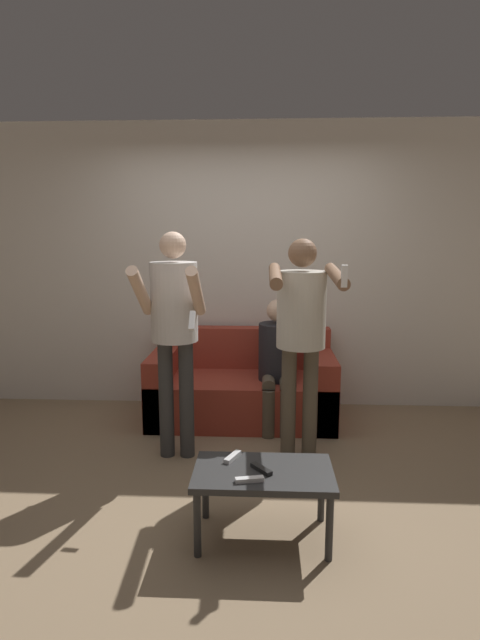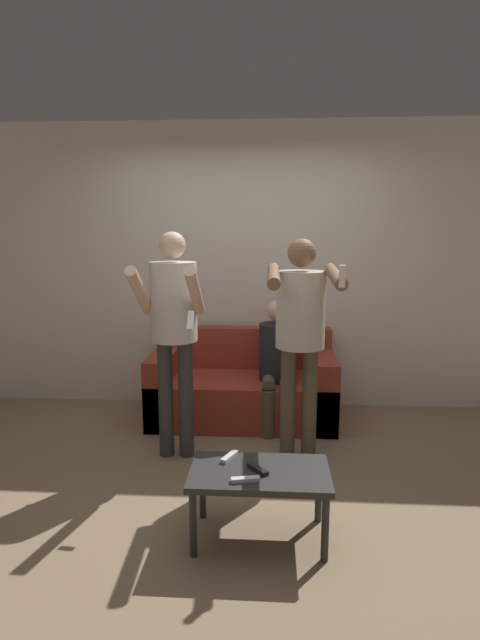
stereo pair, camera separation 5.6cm
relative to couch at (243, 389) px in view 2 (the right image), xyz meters
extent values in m
plane|color=#937A5B|center=(0.00, -1.23, -0.28)|extent=(14.00, 14.00, 0.00)
cube|color=silver|center=(0.00, 0.44, 1.07)|extent=(6.40, 0.06, 2.70)
cube|color=#9E3828|center=(0.00, -0.04, -0.07)|extent=(1.64, 0.81, 0.40)
cube|color=#9E3828|center=(0.00, 0.29, 0.32)|extent=(1.64, 0.16, 0.39)
cube|color=#9E3828|center=(-0.72, -0.04, 0.03)|extent=(0.20, 0.81, 0.62)
cube|color=#9E3828|center=(0.72, -0.04, 0.03)|extent=(0.20, 0.81, 0.62)
cylinder|color=#383838|center=(-0.54, -0.81, 0.17)|extent=(0.11, 0.11, 0.90)
cylinder|color=#383838|center=(-0.38, -0.81, 0.17)|extent=(0.11, 0.11, 0.90)
cylinder|color=silver|center=(-0.46, -0.81, 0.91)|extent=(0.34, 0.34, 0.58)
sphere|color=beige|center=(-0.46, -0.81, 1.32)|extent=(0.19, 0.19, 0.19)
cylinder|color=beige|center=(-0.65, -1.02, 1.01)|extent=(0.08, 0.47, 0.38)
cylinder|color=beige|center=(-0.27, -1.02, 1.01)|extent=(0.08, 0.47, 0.38)
cube|color=white|center=(-0.27, -1.23, 0.85)|extent=(0.04, 0.10, 0.12)
cylinder|color=brown|center=(0.38, -0.81, 0.16)|extent=(0.11, 0.11, 0.86)
cylinder|color=brown|center=(0.54, -0.81, 0.16)|extent=(0.11, 0.11, 0.86)
cylinder|color=beige|center=(0.46, -0.81, 0.86)|extent=(0.35, 0.35, 0.55)
sphere|color=brown|center=(0.46, -0.81, 1.26)|extent=(0.20, 0.20, 0.20)
cylinder|color=brown|center=(0.26, -1.13, 1.13)|extent=(0.08, 0.64, 0.13)
cylinder|color=brown|center=(0.66, -1.13, 1.13)|extent=(0.08, 0.64, 0.13)
cube|color=white|center=(0.66, -1.44, 1.16)|extent=(0.04, 0.04, 0.13)
cylinder|color=brown|center=(0.24, -0.43, -0.07)|extent=(0.11, 0.11, 0.40)
cylinder|color=brown|center=(0.38, -0.43, -0.07)|extent=(0.11, 0.11, 0.40)
cylinder|color=brown|center=(0.24, -0.27, 0.16)|extent=(0.11, 0.32, 0.11)
cylinder|color=brown|center=(0.38, -0.27, 0.16)|extent=(0.11, 0.32, 0.11)
cylinder|color=#232328|center=(0.31, -0.11, 0.38)|extent=(0.32, 0.32, 0.50)
sphere|color=beige|center=(0.31, -0.11, 0.74)|extent=(0.19, 0.19, 0.19)
cube|color=#2D2D2D|center=(0.20, -1.82, 0.11)|extent=(0.76, 0.44, 0.04)
cylinder|color=#2D2D2D|center=(-0.15, -2.00, -0.09)|extent=(0.04, 0.04, 0.37)
cylinder|color=#2D2D2D|center=(0.54, -2.00, -0.09)|extent=(0.04, 0.04, 0.37)
cylinder|color=#2D2D2D|center=(-0.15, -1.64, -0.09)|extent=(0.04, 0.04, 0.37)
cylinder|color=#2D2D2D|center=(0.54, -1.64, -0.09)|extent=(0.04, 0.04, 0.37)
cube|color=white|center=(0.12, -1.95, 0.14)|extent=(0.15, 0.07, 0.02)
cube|color=black|center=(0.18, -1.83, 0.14)|extent=(0.12, 0.14, 0.02)
cube|color=white|center=(0.02, -1.69, 0.14)|extent=(0.10, 0.15, 0.02)
camera|label=1|loc=(0.19, -4.37, 1.41)|focal=28.00mm
camera|label=2|loc=(0.25, -4.36, 1.41)|focal=28.00mm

